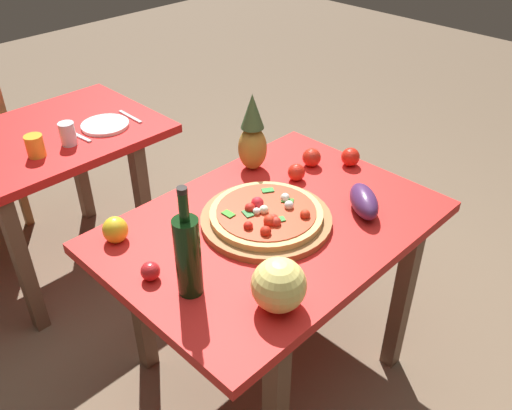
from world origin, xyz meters
TOP-DOWN VIEW (x-y plane):
  - ground_plane at (0.00, 0.00)m, footprint 10.00×10.00m
  - display_table at (0.00, 0.00)m, footprint 1.16×0.83m
  - background_table at (-0.28, 1.19)m, footprint 1.09×0.72m
  - pizza_board at (-0.02, 0.01)m, footprint 0.46×0.46m
  - pizza at (-0.02, 0.01)m, footprint 0.39×0.39m
  - wine_bottle at (-0.42, -0.07)m, footprint 0.08×0.08m
  - pineapple_left at (0.22, 0.31)m, footprint 0.12×0.12m
  - melon at (-0.29, -0.29)m, footprint 0.16×0.16m
  - bell_pepper at (-0.44, 0.30)m, footprint 0.08×0.08m
  - eggplant at (0.28, -0.19)m, footprint 0.20×0.21m
  - tomato_by_bottle at (0.51, 0.05)m, footprint 0.08×0.08m
  - tomato_at_corner at (0.40, 0.16)m, footprint 0.08×0.08m
  - tomato_beside_pepper at (0.27, 0.13)m, footprint 0.07×0.07m
  - tomato_near_board at (-0.48, 0.06)m, footprint 0.06×0.06m
  - drinking_glass_juice at (-0.35, 1.03)m, footprint 0.08×0.08m
  - drinking_glass_water at (-0.21, 1.03)m, footprint 0.07×0.07m
  - dinner_plate at (-0.00, 1.07)m, footprint 0.22×0.22m
  - fork_utensil at (-0.14, 1.07)m, footprint 0.03×0.18m
  - knife_utensil at (0.14, 1.07)m, footprint 0.02×0.18m

SIDE VIEW (x-z plane):
  - ground_plane at x=0.00m, z-range 0.00..0.00m
  - background_table at x=-0.28m, z-range 0.26..1.00m
  - display_table at x=0.00m, z-range 0.27..1.01m
  - fork_utensil at x=-0.14m, z-range 0.74..0.75m
  - knife_utensil at x=0.14m, z-range 0.74..0.75m
  - dinner_plate at x=0.00m, z-range 0.74..0.75m
  - pizza_board at x=-0.02m, z-range 0.74..0.76m
  - tomato_near_board at x=-0.48m, z-range 0.74..0.80m
  - tomato_beside_pepper at x=0.27m, z-range 0.74..0.81m
  - tomato_at_corner at x=0.40m, z-range 0.74..0.81m
  - tomato_by_bottle at x=0.51m, z-range 0.74..0.81m
  - pizza at x=-0.02m, z-range 0.75..0.81m
  - bell_pepper at x=-0.44m, z-range 0.73..0.83m
  - eggplant at x=0.28m, z-range 0.74..0.83m
  - drinking_glass_juice at x=-0.35m, z-range 0.74..0.83m
  - drinking_glass_water at x=-0.21m, z-range 0.74..0.84m
  - melon at x=-0.29m, z-range 0.74..0.90m
  - wine_bottle at x=-0.42m, z-range 0.69..1.06m
  - pineapple_left at x=0.22m, z-range 0.72..1.04m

